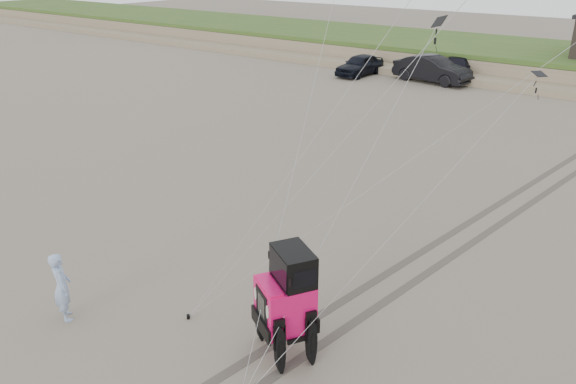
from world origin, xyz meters
name	(u,v)px	position (x,y,z in m)	size (l,w,h in m)	color
ground	(242,346)	(0.00, 0.00, 0.00)	(160.00, 160.00, 0.00)	#6B6054
truck_a	(360,65)	(-13.77, 28.59, 0.76)	(1.80, 4.48, 1.53)	black
truck_b	(432,69)	(-8.52, 29.57, 0.90)	(1.91, 5.48, 1.81)	black
truck_c	(456,68)	(-7.70, 31.90, 0.76)	(2.13, 5.24, 1.52)	black
jeep	(285,313)	(0.90, 0.47, 1.03)	(2.38, 5.51, 2.05)	#E50E5C
man	(62,287)	(-4.19, -1.81, 0.90)	(0.66, 0.43, 1.80)	#819EC8
stake_main	(188,317)	(-1.75, -0.03, 0.06)	(0.08, 0.08, 0.12)	black
tire_tracks	(458,240)	(2.00, 8.00, 0.00)	(5.22, 29.74, 0.01)	#4C443D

